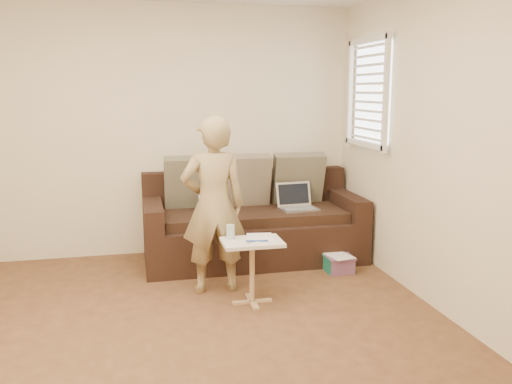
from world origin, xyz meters
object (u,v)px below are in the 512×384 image
laptop_silver (299,210)px  striped_box (338,263)px  side_table (252,272)px  drinking_glass (230,232)px  sofa (253,219)px  laptop_white (218,213)px  person (213,205)px

laptop_silver → striped_box: 0.70m
side_table → drinking_glass: bearing=154.4°
sofa → striped_box: size_ratio=8.32×
laptop_silver → striped_box: size_ratio=1.43×
laptop_silver → laptop_white: laptop_silver is taller
sofa → striped_box: sofa is taller
person → side_table: person is taller
laptop_white → drinking_glass: (-0.06, -1.02, 0.07)m
person → drinking_glass: bearing=108.1°
side_table → laptop_silver: bearing=55.6°
drinking_glass → side_table: bearing=-25.6°
laptop_white → laptop_silver: bearing=-18.2°
laptop_silver → person: (-0.99, -0.71, 0.24)m
sofa → drinking_glass: 1.16m
laptop_silver → laptop_white: size_ratio=1.20×
laptop_white → striped_box: bearing=-41.7°
laptop_silver → striped_box: laptop_silver is taller
laptop_silver → drinking_glass: bearing=-137.3°
laptop_white → striped_box: size_ratio=1.19×
drinking_glass → laptop_white: bearing=86.7°
sofa → drinking_glass: (-0.43, -1.07, 0.17)m
striped_box → person: bearing=-170.1°
laptop_silver → drinking_glass: drinking_glass is taller
sofa → side_table: bearing=-103.0°
sofa → striped_box: 0.98m
laptop_silver → sofa: bearing=164.5°
side_table → drinking_glass: (-0.16, 0.08, 0.33)m
laptop_silver → side_table: laptop_silver is taller
laptop_silver → person: 1.24m
laptop_white → side_table: 1.13m
drinking_glass → laptop_silver: bearing=47.8°
laptop_white → side_table: bearing=-100.3°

